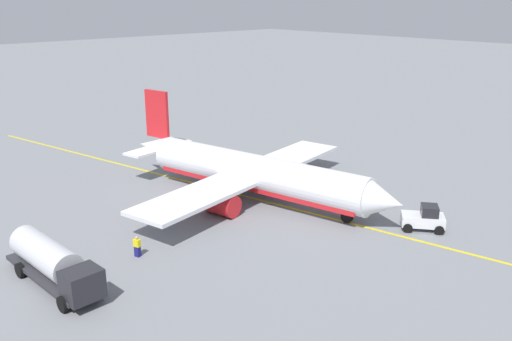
% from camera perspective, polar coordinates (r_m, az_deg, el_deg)
% --- Properties ---
extents(ground_plane, '(400.00, 400.00, 0.00)m').
position_cam_1_polar(ground_plane, '(55.42, -0.00, -2.96)').
color(ground_plane, slate).
extents(airplane, '(31.57, 28.89, 9.56)m').
position_cam_1_polar(airplane, '(54.84, -0.43, -0.30)').
color(airplane, white).
rests_on(airplane, ground).
extents(fuel_tanker, '(10.44, 3.10, 3.15)m').
position_cam_1_polar(fuel_tanker, '(41.52, -20.11, -8.88)').
color(fuel_tanker, '#2D2D33').
rests_on(fuel_tanker, ground).
extents(pushback_tug, '(4.10, 3.88, 2.20)m').
position_cam_1_polar(pushback_tug, '(50.34, 16.87, -4.71)').
color(pushback_tug, silver).
rests_on(pushback_tug, ground).
extents(refueling_worker, '(0.60, 0.49, 1.71)m').
position_cam_1_polar(refueling_worker, '(44.41, -12.09, -7.66)').
color(refueling_worker, navy).
rests_on(refueling_worker, ground).
extents(safety_cone_nose, '(0.61, 0.61, 0.68)m').
position_cam_1_polar(safety_cone_nose, '(56.89, 13.05, -2.51)').
color(safety_cone_nose, '#F2590F').
rests_on(safety_cone_nose, ground).
extents(safety_cone_wingtip, '(0.62, 0.62, 0.69)m').
position_cam_1_polar(safety_cone_wingtip, '(54.97, 12.62, -3.20)').
color(safety_cone_wingtip, '#F2590F').
rests_on(safety_cone_wingtip, ground).
extents(taxi_line_marking, '(87.04, 16.81, 0.01)m').
position_cam_1_polar(taxi_line_marking, '(55.41, -0.00, -2.95)').
color(taxi_line_marking, yellow).
rests_on(taxi_line_marking, ground).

